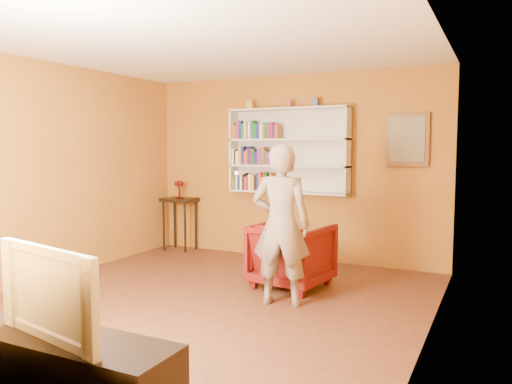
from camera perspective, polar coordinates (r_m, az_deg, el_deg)
room_shell at (r=5.18m, az=-6.45°, el=-1.92°), size 5.30×5.80×2.88m
bookshelf at (r=7.28m, az=3.86°, el=4.69°), size 1.80×0.29×1.23m
books_row_lower at (r=7.42m, az=-0.19°, el=1.13°), size 0.66×0.19×0.27m
books_row_middle at (r=7.37m, az=0.31°, el=4.05°), size 0.83×0.19×0.27m
books_row_upper at (r=7.40m, az=-0.05°, el=7.00°), size 0.75×0.19×0.27m
ornament_left at (r=7.51m, az=-0.67°, el=9.93°), size 0.09×0.09×0.13m
ornament_centre at (r=7.25m, az=3.81°, el=9.97°), size 0.07×0.07×0.10m
ornament_right at (r=7.11m, az=6.79°, el=10.14°), size 0.09×0.09×0.12m
framed_painting at (r=6.87m, az=16.92°, el=5.76°), size 0.55×0.05×0.70m
console_table at (r=8.09m, az=-8.73°, el=-1.69°), size 0.51×0.39×0.84m
ruby_lustre at (r=8.05m, az=-8.76°, el=0.74°), size 0.17×0.17×0.28m
armchair at (r=5.95m, az=4.11°, el=-7.16°), size 0.92×0.94×0.76m
person at (r=5.20m, az=2.88°, el=-3.78°), size 0.68×0.52×1.68m
game_remote at (r=5.05m, az=-1.85°, el=2.22°), size 0.04×0.15×0.04m
tv_cabinet at (r=3.39m, az=-20.95°, el=-19.30°), size 1.48×0.44×0.53m
television at (r=3.20m, az=-21.26°, el=-10.45°), size 0.96×0.32×0.55m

